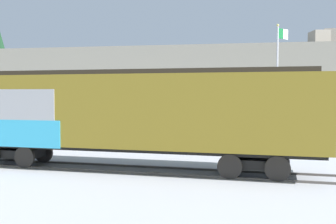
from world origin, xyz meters
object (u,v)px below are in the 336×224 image
(freight_car, at_px, (126,112))
(flagpole, at_px, (279,68))
(parked_car_silver, at_px, (186,134))
(parked_car_white, at_px, (95,133))

(freight_car, xyz_separation_m, flagpole, (6.92, 13.17, 2.48))
(freight_car, relative_size, parked_car_silver, 3.70)
(freight_car, height_order, flagpole, flagpole)
(freight_car, relative_size, parked_car_white, 3.48)
(flagpole, height_order, parked_car_silver, flagpole)
(flagpole, height_order, parked_car_white, flagpole)
(flagpole, relative_size, parked_car_silver, 1.82)
(parked_car_white, bearing_deg, parked_car_silver, 5.12)
(flagpole, bearing_deg, freight_car, -117.71)
(parked_car_white, distance_m, parked_car_silver, 5.28)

